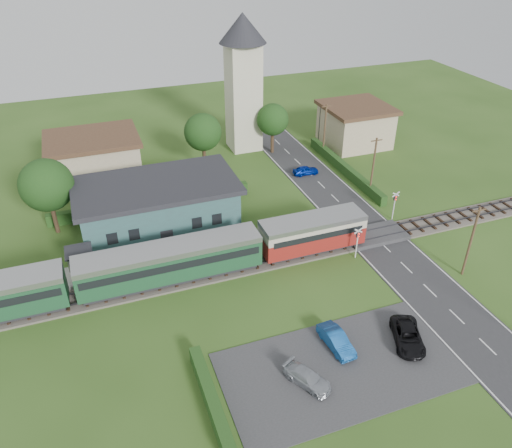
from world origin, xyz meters
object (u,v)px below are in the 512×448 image
object	(u,v)px
station_building	(158,206)
house_east	(355,124)
car_park_blue	(336,340)
equipment_hut	(81,262)
train	(133,269)
car_park_silver	(307,378)
crossing_signal_far	(395,202)
house_west	(95,158)
car_on_road	(306,170)
pedestrian_near	(235,240)
pedestrian_far	(88,262)
church_tower	(243,73)
crossing_signal_near	(358,239)
car_park_dark	(408,336)

from	to	relation	value
station_building	house_east	xyz separation A→B (m)	(30.00, 13.01, 0.10)
car_park_blue	equipment_hut	bearing A→B (deg)	133.99
equipment_hut	station_building	distance (m)	9.92
train	car_park_silver	world-z (taller)	train
house_east	crossing_signal_far	size ratio (longest dim) A/B	2.69
house_west	car_on_road	xyz separation A→B (m)	(24.40, -7.76, -2.20)
station_building	train	xyz separation A→B (m)	(-3.86, -8.99, -0.52)
station_building	train	bearing A→B (deg)	-113.23
house_west	house_east	size ratio (longest dim) A/B	1.23
station_building	crossing_signal_far	bearing A→B (deg)	-15.63
crossing_signal_far	station_building	bearing A→B (deg)	164.37
train	crossing_signal_far	bearing A→B (deg)	4.98
pedestrian_near	pedestrian_far	distance (m)	13.50
crossing_signal_far	car_on_road	bearing A→B (deg)	108.09
train	church_tower	size ratio (longest dim) A/B	2.45
equipment_hut	church_tower	size ratio (longest dim) A/B	0.14
equipment_hut	station_building	size ratio (longest dim) A/B	0.16
crossing_signal_near	church_tower	bearing A→B (deg)	92.82
car_on_road	car_park_blue	distance (m)	29.12
car_park_blue	station_building	bearing A→B (deg)	109.16
house_west	crossing_signal_far	xyz separation A→B (m)	(28.60, -20.61, -0.65)
equipment_hut	station_building	world-z (taller)	station_building
station_building	car_park_dark	bearing A→B (deg)	-57.21
crossing_signal_near	pedestrian_near	distance (m)	11.53
crossing_signal_far	car_park_silver	bearing A→B (deg)	-136.70
car_park_blue	house_west	bearing A→B (deg)	107.58
church_tower	crossing_signal_far	xyz separation A→B (m)	(8.60, -23.61, -8.08)
house_west	pedestrian_near	xyz separation A→B (m)	(11.00, -20.50, -1.49)
house_west	crossing_signal_far	distance (m)	35.26
equipment_hut	house_west	distance (m)	20.05
car_on_road	pedestrian_near	bearing A→B (deg)	136.05
crossing_signal_far	pedestrian_far	distance (m)	31.10
equipment_hut	station_building	bearing A→B (deg)	35.92
car_park_blue	pedestrian_far	xyz separation A→B (m)	(-16.69, 15.57, 0.71)
car_park_silver	pedestrian_near	distance (m)	16.98
train	crossing_signal_far	size ratio (longest dim) A/B	13.18
car_park_blue	pedestrian_near	bearing A→B (deg)	98.00
house_west	pedestrian_near	world-z (taller)	house_west
crossing_signal_near	pedestrian_near	world-z (taller)	crossing_signal_near
train	car_on_road	bearing A→B (deg)	33.24
house_west	car_park_dark	size ratio (longest dim) A/B	2.48
church_tower	car_on_road	distance (m)	15.09
car_on_road	pedestrian_near	xyz separation A→B (m)	(-13.41, -12.74, 0.71)
equipment_hut	train	world-z (taller)	train
car_park_blue	crossing_signal_near	bearing A→B (deg)	48.79
crossing_signal_far	church_tower	bearing A→B (deg)	110.02
car_on_road	house_west	bearing A→B (deg)	74.87
equipment_hut	pedestrian_far	xyz separation A→B (m)	(0.53, 0.33, -0.33)
house_east	crossing_signal_far	world-z (taller)	house_east
house_east	car_on_road	bearing A→B (deg)	-147.48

